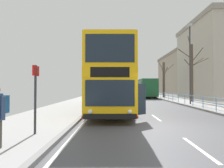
{
  "coord_description": "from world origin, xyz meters",
  "views": [
    {
      "loc": [
        -2.43,
        -7.0,
        1.77
      ],
      "look_at": [
        -2.59,
        3.69,
        1.99
      ],
      "focal_mm": 26.26,
      "sensor_mm": 36.0,
      "label": 1
    }
  ],
  "objects_px": {
    "double_decker_bus_main": "(111,80)",
    "bus_stop_sign_near": "(35,91)",
    "background_building_00": "(182,74)",
    "bare_tree_far_01": "(164,79)",
    "street_lamp_far_side": "(190,58)",
    "background_building_01": "(218,60)",
    "background_bus_far_lane": "(144,88)",
    "bare_tree_far_00": "(192,72)"
  },
  "relations": [
    {
      "from": "background_bus_far_lane",
      "to": "bare_tree_far_00",
      "type": "relative_size",
      "value": 1.3
    },
    {
      "from": "street_lamp_far_side",
      "to": "bare_tree_far_00",
      "type": "relative_size",
      "value": 1.05
    },
    {
      "from": "bus_stop_sign_near",
      "to": "street_lamp_far_side",
      "type": "xyz_separation_m",
      "value": [
        10.23,
        10.41,
        3.03
      ]
    },
    {
      "from": "double_decker_bus_main",
      "to": "street_lamp_far_side",
      "type": "distance_m",
      "value": 8.62
    },
    {
      "from": "bare_tree_far_00",
      "to": "street_lamp_far_side",
      "type": "bearing_deg",
      "value": -117.2
    },
    {
      "from": "street_lamp_far_side",
      "to": "background_building_01",
      "type": "xyz_separation_m",
      "value": [
        9.06,
        10.03,
        1.49
      ]
    },
    {
      "from": "double_decker_bus_main",
      "to": "bus_stop_sign_near",
      "type": "distance_m",
      "value": 7.86
    },
    {
      "from": "double_decker_bus_main",
      "to": "bus_stop_sign_near",
      "type": "bearing_deg",
      "value": -108.57
    },
    {
      "from": "bus_stop_sign_near",
      "to": "background_building_01",
      "type": "relative_size",
      "value": 0.2
    },
    {
      "from": "double_decker_bus_main",
      "to": "bare_tree_far_01",
      "type": "bearing_deg",
      "value": 58.7
    },
    {
      "from": "background_bus_far_lane",
      "to": "background_building_00",
      "type": "distance_m",
      "value": 22.0
    },
    {
      "from": "double_decker_bus_main",
      "to": "bus_stop_sign_near",
      "type": "xyz_separation_m",
      "value": [
        -2.49,
        -7.42,
        -0.71
      ]
    },
    {
      "from": "bus_stop_sign_near",
      "to": "background_building_01",
      "type": "distance_m",
      "value": 28.47
    },
    {
      "from": "bare_tree_far_01",
      "to": "street_lamp_far_side",
      "type": "bearing_deg",
      "value": -93.77
    },
    {
      "from": "background_bus_far_lane",
      "to": "bus_stop_sign_near",
      "type": "height_order",
      "value": "background_bus_far_lane"
    },
    {
      "from": "bus_stop_sign_near",
      "to": "bare_tree_far_01",
      "type": "height_order",
      "value": "bare_tree_far_01"
    },
    {
      "from": "background_bus_far_lane",
      "to": "street_lamp_far_side",
      "type": "distance_m",
      "value": 14.12
    },
    {
      "from": "background_building_00",
      "to": "bare_tree_far_00",
      "type": "bearing_deg",
      "value": -110.24
    },
    {
      "from": "street_lamp_far_side",
      "to": "bare_tree_far_00",
      "type": "height_order",
      "value": "street_lamp_far_side"
    },
    {
      "from": "street_lamp_far_side",
      "to": "bare_tree_far_01",
      "type": "distance_m",
      "value": 11.05
    },
    {
      "from": "bus_stop_sign_near",
      "to": "bare_tree_far_00",
      "type": "distance_m",
      "value": 18.03
    },
    {
      "from": "background_building_01",
      "to": "double_decker_bus_main",
      "type": "bearing_deg",
      "value": -142.2
    },
    {
      "from": "background_building_00",
      "to": "bare_tree_far_01",
      "type": "bearing_deg",
      "value": -119.28
    },
    {
      "from": "street_lamp_far_side",
      "to": "bare_tree_far_01",
      "type": "bearing_deg",
      "value": 86.23
    },
    {
      "from": "bare_tree_far_00",
      "to": "bare_tree_far_01",
      "type": "relative_size",
      "value": 1.23
    },
    {
      "from": "street_lamp_far_side",
      "to": "bare_tree_far_01",
      "type": "relative_size",
      "value": 1.29
    },
    {
      "from": "double_decker_bus_main",
      "to": "street_lamp_far_side",
      "type": "height_order",
      "value": "street_lamp_far_side"
    },
    {
      "from": "street_lamp_far_side",
      "to": "background_building_00",
      "type": "xyz_separation_m",
      "value": [
        11.68,
        30.46,
        0.94
      ]
    },
    {
      "from": "double_decker_bus_main",
      "to": "background_bus_far_lane",
      "type": "relative_size",
      "value": 1.19
    },
    {
      "from": "double_decker_bus_main",
      "to": "background_building_00",
      "type": "distance_m",
      "value": 38.82
    },
    {
      "from": "bare_tree_far_00",
      "to": "background_building_01",
      "type": "height_order",
      "value": "background_building_01"
    },
    {
      "from": "bus_stop_sign_near",
      "to": "street_lamp_far_side",
      "type": "height_order",
      "value": "street_lamp_far_side"
    },
    {
      "from": "background_building_00",
      "to": "background_building_01",
      "type": "xyz_separation_m",
      "value": [
        -2.62,
        -20.43,
        0.54
      ]
    },
    {
      "from": "double_decker_bus_main",
      "to": "background_building_01",
      "type": "relative_size",
      "value": 0.95
    },
    {
      "from": "street_lamp_far_side",
      "to": "background_building_00",
      "type": "distance_m",
      "value": 32.64
    },
    {
      "from": "bare_tree_far_01",
      "to": "background_bus_far_lane",
      "type": "bearing_deg",
      "value": 134.48
    },
    {
      "from": "bus_stop_sign_near",
      "to": "background_building_01",
      "type": "xyz_separation_m",
      "value": [
        19.29,
        20.44,
        4.51
      ]
    },
    {
      "from": "background_building_00",
      "to": "background_building_01",
      "type": "relative_size",
      "value": 1.51
    },
    {
      "from": "bare_tree_far_01",
      "to": "double_decker_bus_main",
      "type": "bearing_deg",
      "value": -121.3
    },
    {
      "from": "double_decker_bus_main",
      "to": "bus_stop_sign_near",
      "type": "relative_size",
      "value": 4.82
    },
    {
      "from": "background_bus_far_lane",
      "to": "background_building_01",
      "type": "relative_size",
      "value": 0.8
    },
    {
      "from": "street_lamp_far_side",
      "to": "background_building_00",
      "type": "bearing_deg",
      "value": 69.02
    }
  ]
}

